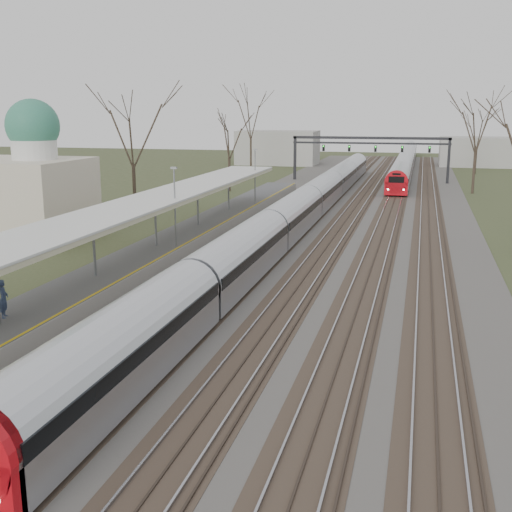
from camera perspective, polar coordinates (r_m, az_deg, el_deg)
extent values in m
cube|color=#474442|center=(59.45, 7.37, 3.58)|extent=(24.00, 160.00, 0.10)
cube|color=#4C3828|center=(60.46, 1.71, 3.88)|extent=(2.60, 160.00, 0.06)
cube|color=gray|center=(60.60, 1.05, 3.97)|extent=(0.07, 160.00, 0.12)
cube|color=gray|center=(60.29, 2.38, 3.91)|extent=(0.07, 160.00, 0.12)
cube|color=#4C3828|center=(59.79, 4.99, 3.73)|extent=(2.60, 160.00, 0.06)
cube|color=gray|center=(59.90, 4.32, 3.83)|extent=(0.07, 160.00, 0.12)
cube|color=gray|center=(59.67, 5.68, 3.77)|extent=(0.07, 160.00, 0.12)
cube|color=#4C3828|center=(59.33, 8.33, 3.58)|extent=(2.60, 160.00, 0.06)
cube|color=gray|center=(59.40, 7.65, 3.68)|extent=(0.07, 160.00, 0.12)
cube|color=gray|center=(59.25, 9.03, 3.61)|extent=(0.07, 160.00, 0.12)
cube|color=#4C3828|center=(59.07, 11.72, 3.40)|extent=(2.60, 160.00, 0.06)
cube|color=gray|center=(59.10, 11.02, 3.51)|extent=(0.07, 160.00, 0.12)
cube|color=gray|center=(59.03, 12.41, 3.43)|extent=(0.07, 160.00, 0.12)
cube|color=#4C3828|center=(59.02, 15.11, 3.22)|extent=(2.60, 160.00, 0.06)
cube|color=gray|center=(59.00, 14.42, 3.33)|extent=(0.07, 160.00, 0.12)
cube|color=gray|center=(59.02, 15.81, 3.25)|extent=(0.07, 160.00, 0.12)
cube|color=#9E9B93|center=(44.76, -7.07, 1.16)|extent=(3.50, 69.00, 1.00)
cylinder|color=slate|center=(34.16, -14.20, 0.66)|extent=(0.14, 0.14, 3.00)
cylinder|color=slate|center=(41.22, -8.92, 2.93)|extent=(0.14, 0.14, 3.00)
cylinder|color=slate|center=(48.57, -5.20, 4.51)|extent=(0.14, 0.14, 3.00)
cylinder|color=slate|center=(56.10, -2.46, 5.66)|extent=(0.14, 0.14, 3.00)
cube|color=silver|center=(40.08, -9.56, 4.88)|extent=(4.10, 50.00, 0.12)
cube|color=#BEB993|center=(40.10, -9.55, 4.64)|extent=(4.10, 50.00, 0.25)
cube|color=beige|center=(50.92, -20.69, 4.69)|extent=(10.00, 8.00, 6.00)
cylinder|color=silver|center=(49.44, -19.14, 9.49)|extent=(3.20, 3.20, 2.50)
sphere|color=#2F7762|center=(49.40, -19.25, 10.88)|extent=(3.80, 3.80, 3.80)
cube|color=black|center=(90.14, 3.48, 8.66)|extent=(0.35, 0.35, 6.00)
cube|color=black|center=(88.56, 16.74, 8.07)|extent=(0.35, 0.35, 6.00)
cube|color=black|center=(88.61, 10.13, 10.29)|extent=(21.00, 0.35, 0.35)
cube|color=black|center=(88.64, 10.11, 9.84)|extent=(21.00, 0.25, 0.25)
cube|color=black|center=(89.18, 6.03, 9.53)|extent=(0.32, 0.22, 0.85)
sphere|color=#0CFF19|center=(89.03, 6.02, 9.69)|extent=(0.16, 0.16, 0.16)
cube|color=black|center=(88.73, 8.29, 9.45)|extent=(0.32, 0.22, 0.85)
sphere|color=#0CFF19|center=(88.58, 8.29, 9.61)|extent=(0.16, 0.16, 0.16)
cube|color=black|center=(88.42, 10.58, 9.36)|extent=(0.32, 0.22, 0.85)
sphere|color=#0CFF19|center=(88.26, 10.58, 9.52)|extent=(0.16, 0.16, 0.16)
cube|color=black|center=(88.24, 12.87, 9.25)|extent=(0.32, 0.22, 0.85)
sphere|color=#0CFF19|center=(88.09, 12.88, 9.41)|extent=(0.16, 0.16, 0.16)
cube|color=black|center=(88.21, 15.17, 9.13)|extent=(0.32, 0.22, 0.85)
sphere|color=#0CFF19|center=(88.06, 15.18, 9.29)|extent=(0.16, 0.16, 0.16)
cylinder|color=#2D231C|center=(57.09, -10.74, 5.55)|extent=(0.30, 0.30, 4.95)
cube|color=#B8BAC3|center=(57.46, 4.64, 4.39)|extent=(2.55, 90.00, 1.60)
cylinder|color=#B8BAC3|center=(57.37, 4.65, 5.03)|extent=(2.60, 89.70, 2.60)
cube|color=black|center=(57.36, 4.66, 5.13)|extent=(2.62, 89.40, 0.55)
cube|color=black|center=(57.61, 4.63, 3.48)|extent=(1.80, 89.00, 0.35)
cube|color=#B8BAC3|center=(110.24, 13.16, 8.11)|extent=(2.55, 75.00, 1.60)
cylinder|color=#B8BAC3|center=(110.19, 13.18, 8.44)|extent=(2.60, 74.70, 2.60)
cube|color=black|center=(110.19, 13.18, 8.50)|extent=(2.62, 74.40, 0.55)
cube|color=red|center=(73.03, 12.34, 5.89)|extent=(2.55, 0.50, 1.50)
cylinder|color=red|center=(73.00, 12.36, 6.44)|extent=(2.60, 0.60, 2.60)
cube|color=black|center=(72.70, 12.37, 6.65)|extent=(1.70, 0.12, 0.70)
sphere|color=white|center=(72.87, 11.66, 5.83)|extent=(0.22, 0.22, 0.22)
sphere|color=white|center=(72.81, 13.00, 5.76)|extent=(0.22, 0.22, 0.22)
cube|color=black|center=(110.32, 13.13, 7.63)|extent=(1.80, 74.00, 0.35)
imported|color=navy|center=(28.61, -21.54, -3.57)|extent=(0.61, 0.71, 1.65)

